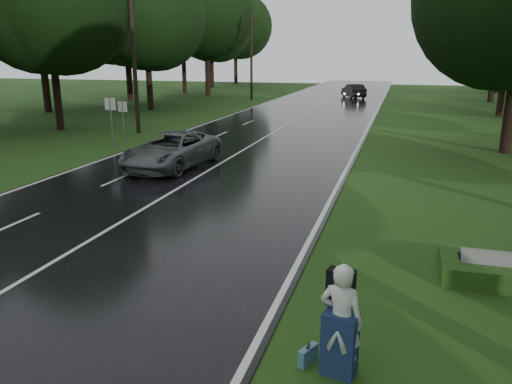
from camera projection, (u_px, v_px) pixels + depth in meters
ground at (51, 265)px, 12.03m from camera, size 160.00×160.00×0.00m
road at (266, 137)px, 30.50m from camera, size 12.00×140.00×0.04m
lane_center at (266, 137)px, 30.49m from camera, size 0.12×140.00×0.01m
grey_car at (172, 150)px, 22.10m from camera, size 3.09×5.87×1.58m
far_car at (354, 91)px, 57.81m from camera, size 3.40×5.07×1.58m
hitchhiker at (341, 324)px, 7.74m from camera, size 0.78×0.73×1.92m
suitcase at (308, 355)px, 8.18m from camera, size 0.29×0.44×0.30m
culvert at (489, 279)px, 11.31m from camera, size 1.36×0.68×0.68m
utility_pole_mid at (139, 133)px, 32.29m from camera, size 1.80×0.28×10.29m
utility_pole_far at (252, 100)px, 55.90m from camera, size 1.80×0.28×9.62m
road_sign_a at (114, 147)px, 27.24m from camera, size 0.65×0.10×2.71m
road_sign_b at (125, 144)px, 28.35m from camera, size 0.58×0.10×2.41m
tree_left_d at (61, 130)px, 33.67m from camera, size 9.19×9.19×14.36m
tree_left_e at (151, 110)px, 45.84m from camera, size 8.83×8.83×13.80m
tree_left_f at (208, 96)px, 61.11m from camera, size 10.99×10.99×17.18m
tree_right_d at (504, 152)px, 25.84m from camera, size 8.22×8.22×12.84m
tree_right_e at (499, 116)px, 41.00m from camera, size 7.52×7.52×11.75m
tree_right_f at (490, 102)px, 53.08m from camera, size 9.17×9.17×14.33m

